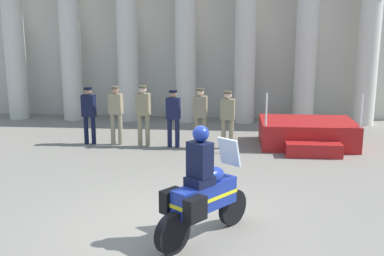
% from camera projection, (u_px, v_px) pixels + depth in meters
% --- Properties ---
extents(ground_plane, '(28.00, 28.00, 0.00)m').
position_uv_depth(ground_plane, '(168.00, 227.00, 7.98)').
color(ground_plane, gray).
extents(colonnade_backdrop, '(16.32, 1.58, 6.70)m').
position_uv_depth(colonnade_backdrop, '(187.00, 20.00, 16.63)').
color(colonnade_backdrop, beige).
rests_on(colonnade_backdrop, ground_plane).
extents(reviewing_stand, '(2.66, 2.38, 1.63)m').
position_uv_depth(reviewing_stand, '(307.00, 134.00, 13.32)').
color(reviewing_stand, '#A51919').
rests_on(reviewing_stand, ground_plane).
extents(officer_in_row_0, '(0.41, 0.27, 1.67)m').
position_uv_depth(officer_in_row_0, '(89.00, 111.00, 13.42)').
color(officer_in_row_0, black).
rests_on(officer_in_row_0, ground_plane).
extents(officer_in_row_1, '(0.41, 0.27, 1.71)m').
position_uv_depth(officer_in_row_1, '(116.00, 110.00, 13.36)').
color(officer_in_row_1, gray).
rests_on(officer_in_row_1, ground_plane).
extents(officer_in_row_2, '(0.41, 0.27, 1.76)m').
position_uv_depth(officer_in_row_2, '(143.00, 111.00, 13.15)').
color(officer_in_row_2, '#847A5B').
rests_on(officer_in_row_2, ground_plane).
extents(officer_in_row_3, '(0.41, 0.27, 1.64)m').
position_uv_depth(officer_in_row_3, '(173.00, 114.00, 13.07)').
color(officer_in_row_3, '#141938').
rests_on(officer_in_row_3, ground_plane).
extents(officer_in_row_4, '(0.41, 0.27, 1.71)m').
position_uv_depth(officer_in_row_4, '(200.00, 113.00, 12.98)').
color(officer_in_row_4, '#7A7056').
rests_on(officer_in_row_4, ground_plane).
extents(officer_in_row_5, '(0.41, 0.27, 1.63)m').
position_uv_depth(officer_in_row_5, '(228.00, 115.00, 12.94)').
color(officer_in_row_5, '#847A5B').
rests_on(officer_in_row_5, ground_plane).
extents(motorcycle_with_rider, '(1.40, 1.70, 1.90)m').
position_uv_depth(motorcycle_with_rider, '(202.00, 193.00, 7.37)').
color(motorcycle_with_rider, black).
rests_on(motorcycle_with_rider, ground_plane).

